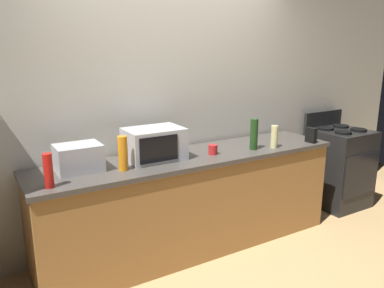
# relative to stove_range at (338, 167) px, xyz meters

# --- Properties ---
(ground_plane) EXTENTS (8.00, 8.00, 0.00)m
(ground_plane) POSITION_rel_stove_range_xyz_m (-2.00, -0.40, -0.46)
(ground_plane) COLOR tan
(back_wall) EXTENTS (6.40, 0.10, 2.70)m
(back_wall) POSITION_rel_stove_range_xyz_m (-2.00, 0.41, 0.89)
(back_wall) COLOR beige
(back_wall) RESTS_ON ground_plane
(counter_run) EXTENTS (2.84, 0.64, 0.90)m
(counter_run) POSITION_rel_stove_range_xyz_m (-2.00, 0.00, -0.01)
(counter_run) COLOR #9E6B38
(counter_run) RESTS_ON ground_plane
(stove_range) EXTENTS (0.60, 0.61, 1.08)m
(stove_range) POSITION_rel_stove_range_xyz_m (0.00, 0.00, 0.00)
(stove_range) COLOR black
(stove_range) RESTS_ON ground_plane
(microwave) EXTENTS (0.48, 0.35, 0.27)m
(microwave) POSITION_rel_stove_range_xyz_m (-2.34, 0.05, 0.57)
(microwave) COLOR #B7BABF
(microwave) RESTS_ON counter_run
(toaster_oven) EXTENTS (0.34, 0.26, 0.21)m
(toaster_oven) POSITION_rel_stove_range_xyz_m (-2.98, 0.06, 0.54)
(toaster_oven) COLOR #B7BABF
(toaster_oven) RESTS_ON counter_run
(cordless_phone) EXTENTS (0.06, 0.11, 0.15)m
(cordless_phone) POSITION_rel_stove_range_xyz_m (-0.75, -0.22, 0.51)
(cordless_phone) COLOR black
(cordless_phone) RESTS_ON counter_run
(bottle_wine) EXTENTS (0.07, 0.07, 0.29)m
(bottle_wine) POSITION_rel_stove_range_xyz_m (-1.41, -0.13, 0.58)
(bottle_wine) COLOR #1E3F19
(bottle_wine) RESTS_ON counter_run
(bottle_vinegar) EXTENTS (0.06, 0.06, 0.21)m
(bottle_vinegar) POSITION_rel_stove_range_xyz_m (-1.21, -0.19, 0.55)
(bottle_vinegar) COLOR beige
(bottle_vinegar) RESTS_ON counter_run
(bottle_hot_sauce) EXTENTS (0.06, 0.06, 0.24)m
(bottle_hot_sauce) POSITION_rel_stove_range_xyz_m (-3.25, -0.19, 0.56)
(bottle_hot_sauce) COLOR red
(bottle_hot_sauce) RESTS_ON counter_run
(bottle_dish_soap) EXTENTS (0.08, 0.08, 0.27)m
(bottle_dish_soap) POSITION_rel_stove_range_xyz_m (-2.68, -0.09, 0.57)
(bottle_dish_soap) COLOR orange
(bottle_dish_soap) RESTS_ON counter_run
(mug_red) EXTENTS (0.08, 0.08, 0.09)m
(mug_red) POSITION_rel_stove_range_xyz_m (-1.83, -0.08, 0.48)
(mug_red) COLOR red
(mug_red) RESTS_ON counter_run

